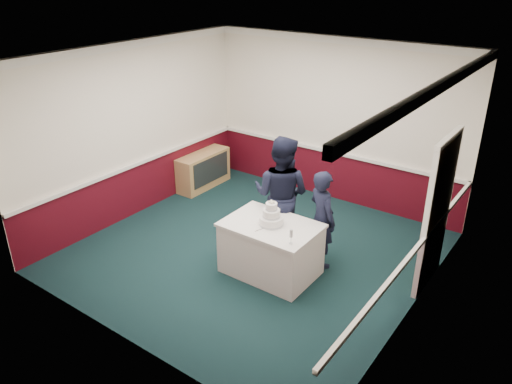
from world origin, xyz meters
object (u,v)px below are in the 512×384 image
Objects in this scene: sideboard at (203,170)px; person_woman at (322,219)px; cake_knife at (261,229)px; champagne_flute at (291,234)px; cake_table at (271,248)px; person_man at (281,195)px; wedding_cake at (271,217)px.

sideboard is 3.48m from person_woman.
sideboard is 0.80× the size of person_woman.
cake_knife is at bearing -34.98° from sideboard.
cake_knife is 1.07× the size of champagne_flute.
champagne_flute is (0.50, -0.28, 0.53)m from cake_table.
person_man reaches higher than cake_knife.
cake_table is at bearing 81.29° from person_woman.
wedding_cake reaches higher than champagne_flute.
cake_knife reaches higher than sideboard.
wedding_cake is at bearing 90.00° from cake_table.
wedding_cake reaches higher than sideboard.
person_woman reaches higher than wedding_cake.
person_man is at bearing 129.36° from champagne_flute.
champagne_flute reaches higher than cake_knife.
wedding_cake is at bearing 150.75° from champagne_flute.
wedding_cake is at bearing 81.29° from person_woman.
cake_table reaches higher than sideboard.
cake_table is 0.50m from wedding_cake.
person_woman is (3.27, -1.12, 0.40)m from sideboard.
sideboard is at bearing 148.54° from champagne_flute.
person_man is at bearing 121.95° from cake_knife.
person_man is 1.24× the size of person_woman.
champagne_flute reaches higher than cake_table.
wedding_cake is 0.20× the size of person_man.
champagne_flute is at bearing -29.25° from cake_table.
wedding_cake is 0.70m from person_man.
cake_table is 6.00× the size of cake_knife.
cake_table is at bearing -90.00° from wedding_cake.
champagne_flute is (0.50, -0.28, 0.03)m from wedding_cake.
champagne_flute is 0.92m from person_woman.
person_man is at bearing 111.85° from wedding_cake.
cake_knife is at bearing 171.42° from champagne_flute.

